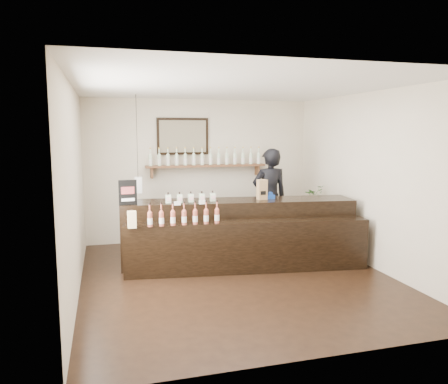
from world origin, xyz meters
TOP-DOWN VIEW (x-y plane):
  - ground at (0.00, 0.00)m, footprint 5.00×5.00m
  - room_shell at (0.00, 0.00)m, footprint 5.00×5.00m
  - back_wall_decor at (-0.14, 2.37)m, footprint 2.66×0.96m
  - counter at (0.25, 0.56)m, footprint 3.84×1.49m
  - promo_sign at (-1.53, 0.67)m, footprint 0.28×0.05m
  - paper_bag at (0.63, 0.63)m, footprint 0.16×0.13m
  - tape_dispenser at (0.79, 0.65)m, footprint 0.15×0.08m
  - side_cabinet at (2.00, 1.45)m, footprint 0.49×0.60m
  - potted_plant at (2.00, 1.45)m, footprint 0.45×0.43m
  - shopkeeper at (1.13, 1.55)m, footprint 0.78×0.52m

SIDE VIEW (x-z plane):
  - ground at x=0.00m, z-range 0.00..0.00m
  - side_cabinet at x=2.00m, z-range 0.00..0.76m
  - counter at x=0.25m, z-range -0.12..1.11m
  - potted_plant at x=2.00m, z-range 0.76..1.15m
  - shopkeeper at x=1.13m, z-range 0.00..2.11m
  - tape_dispenser at x=0.79m, z-range 1.04..1.17m
  - paper_bag at x=0.63m, z-range 1.06..1.39m
  - promo_sign at x=-1.53m, z-range 1.06..1.44m
  - room_shell at x=0.00m, z-range -0.80..4.20m
  - back_wall_decor at x=-0.14m, z-range 0.91..2.60m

